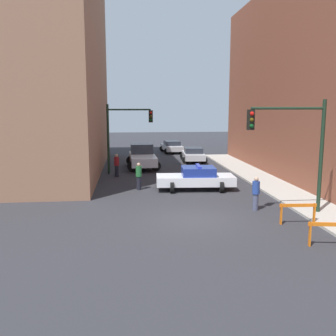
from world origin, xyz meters
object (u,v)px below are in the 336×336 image
at_px(pedestrian_corner, 117,165).
at_px(parked_car_mid, 172,147).
at_px(police_car, 196,178).
at_px(barrier_front, 331,230).
at_px(white_truck, 142,157).
at_px(traffic_light_far, 123,129).
at_px(pedestrian_crossing, 139,176).
at_px(traffic_light_near, 298,139).
at_px(pedestrian_sidewalk, 256,193).
at_px(barrier_mid, 298,210).
at_px(parked_car_near, 193,154).

bearing_deg(pedestrian_corner, parked_car_mid, 128.48).
height_order(police_car, pedestrian_corner, pedestrian_corner).
distance_m(police_car, barrier_front, 10.32).
height_order(police_car, white_truck, white_truck).
relative_size(traffic_light_far, police_car, 1.08).
bearing_deg(white_truck, police_car, -73.65).
distance_m(traffic_light_far, parked_car_mid, 14.07).
bearing_deg(pedestrian_crossing, police_car, 144.51).
distance_m(traffic_light_near, white_truck, 16.36).
distance_m(traffic_light_near, pedestrian_crossing, 9.73).
distance_m(traffic_light_far, pedestrian_sidewalk, 13.13).
distance_m(pedestrian_sidewalk, barrier_front, 5.09).
relative_size(traffic_light_near, barrier_mid, 3.25).
distance_m(parked_car_near, barrier_front, 21.75).
distance_m(police_car, pedestrian_sidewalk, 5.29).
relative_size(parked_car_mid, pedestrian_corner, 2.67).
xyz_separation_m(police_car, parked_car_mid, (0.75, 19.04, -0.05)).
bearing_deg(pedestrian_sidewalk, police_car, -131.58).
bearing_deg(pedestrian_corner, white_truck, 124.04).
xyz_separation_m(white_truck, pedestrian_crossing, (-0.56, -8.62, -0.04)).
bearing_deg(pedestrian_corner, police_car, 15.43).
bearing_deg(white_truck, traffic_light_near, -67.89).
xyz_separation_m(parked_car_near, parked_car_mid, (-1.16, 7.17, 0.00)).
relative_size(traffic_light_near, white_truck, 0.95).
xyz_separation_m(police_car, pedestrian_crossing, (-3.46, 0.35, 0.14)).
relative_size(pedestrian_corner, barrier_mid, 1.04).
bearing_deg(barrier_mid, white_truck, 110.39).
bearing_deg(traffic_light_near, barrier_mid, -109.00).
bearing_deg(parked_car_mid, traffic_light_far, -116.96).
distance_m(traffic_light_near, parked_car_near, 17.99).
xyz_separation_m(traffic_light_near, pedestrian_crossing, (-7.04, 6.16, -2.67)).
xyz_separation_m(pedestrian_corner, barrier_mid, (8.02, -12.09, -0.24)).
distance_m(police_car, parked_car_mid, 19.06).
relative_size(pedestrian_crossing, barrier_front, 1.05).
height_order(police_car, parked_car_mid, police_car).
bearing_deg(parked_car_mid, pedestrian_crossing, -107.54).
height_order(white_truck, barrier_mid, white_truck).
relative_size(parked_car_near, pedestrian_sidewalk, 2.66).
relative_size(barrier_front, barrier_mid, 0.99).
height_order(parked_car_near, pedestrian_sidewalk, pedestrian_sidewalk).
relative_size(traffic_light_near, police_car, 1.08).
bearing_deg(traffic_light_near, white_truck, 113.68).
relative_size(pedestrian_crossing, pedestrian_corner, 1.00).
height_order(traffic_light_far, barrier_mid, traffic_light_far).
relative_size(pedestrian_crossing, barrier_mid, 1.04).
relative_size(pedestrian_sidewalk, barrier_mid, 1.04).
bearing_deg(barrier_front, pedestrian_sidewalk, 101.91).
bearing_deg(police_car, pedestrian_sidewalk, -153.62).
bearing_deg(white_truck, pedestrian_crossing, -95.27).
bearing_deg(white_truck, barrier_mid, -71.19).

